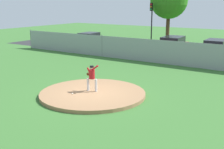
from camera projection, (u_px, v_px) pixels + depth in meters
name	position (u px, v px, depth m)	size (l,w,h in m)	color
ground_plane	(144.00, 74.00, 20.86)	(80.00, 80.00, 0.00)	#386B2D
asphalt_strip	(186.00, 56.00, 27.73)	(44.00, 7.00, 0.01)	#2B2B2D
pitchers_mound	(93.00, 94.00, 15.98)	(5.75, 5.75, 0.18)	#99704C
pitcher_youth	(92.00, 76.00, 15.94)	(0.82, 0.32, 1.50)	silver
baseball	(72.00, 94.00, 15.56)	(0.07, 0.07, 0.07)	white
chainlink_fence	(167.00, 52.00, 23.86)	(32.58, 0.07, 2.05)	gray
parked_car_red	(173.00, 46.00, 28.17)	(2.23, 4.84, 1.78)	#A81919
parked_car_charcoal	(89.00, 40.00, 33.25)	(1.97, 4.24, 1.65)	#232328
parked_car_burgundy	(215.00, 50.00, 26.15)	(1.98, 4.34, 1.75)	maroon
traffic_cone_orange	(167.00, 48.00, 31.29)	(0.40, 0.40, 0.55)	orange
traffic_light_near	(151.00, 17.00, 33.60)	(0.28, 0.46, 4.93)	black
tree_bushy_near	(169.00, 0.00, 34.63)	(4.43, 4.43, 7.46)	#4C331E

